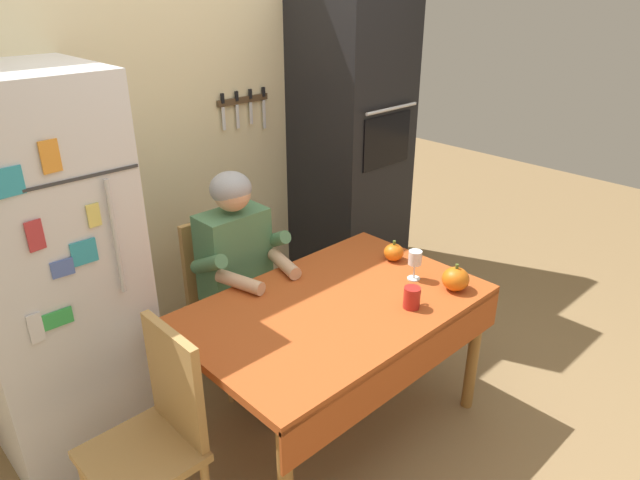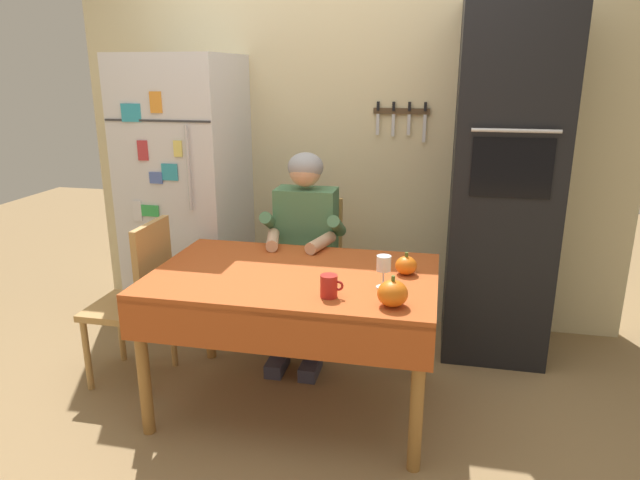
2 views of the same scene
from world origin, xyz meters
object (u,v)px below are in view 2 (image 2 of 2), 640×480
object	(u,v)px
wall_oven	(504,185)
chair_left_side	(139,296)
coffee_mug	(329,286)
refrigerator	(188,196)
pumpkin_large	(393,293)
wine_glass	(384,265)
pumpkin_medium	(406,265)
chair_behind_person	(311,265)
seated_person	(304,239)
dining_table	(293,290)

from	to	relation	value
wall_oven	chair_left_side	world-z (taller)	wall_oven
wall_oven	coffee_mug	size ratio (longest dim) A/B	20.21
refrigerator	pumpkin_large	world-z (taller)	refrigerator
wine_glass	pumpkin_medium	bearing A→B (deg)	66.32
refrigerator	coffee_mug	distance (m)	1.64
wall_oven	wine_glass	size ratio (longest dim) A/B	13.56
chair_behind_person	seated_person	bearing A→B (deg)	-90.00
refrigerator	dining_table	distance (m)	1.32
wall_oven	wine_glass	world-z (taller)	wall_oven
seated_person	coffee_mug	bearing A→B (deg)	-69.19
refrigerator	coffee_mug	world-z (taller)	refrigerator
chair_behind_person	pumpkin_medium	size ratio (longest dim) A/B	8.25
wine_glass	pumpkin_large	world-z (taller)	wine_glass
chair_left_side	pumpkin_large	distance (m)	1.49
chair_behind_person	coffee_mug	distance (m)	1.12
dining_table	chair_behind_person	size ratio (longest dim) A/B	1.51
coffee_mug	wine_glass	distance (m)	0.28
chair_behind_person	chair_left_side	world-z (taller)	same
pumpkin_large	chair_behind_person	bearing A→B (deg)	119.19
coffee_mug	wall_oven	bearing A→B (deg)	55.03
wine_glass	pumpkin_large	bearing A→B (deg)	-73.42
pumpkin_large	wine_glass	bearing A→B (deg)	106.58
chair_behind_person	refrigerator	bearing A→B (deg)	173.98
wall_oven	dining_table	size ratio (longest dim) A/B	1.50
pumpkin_medium	refrigerator	bearing A→B (deg)	152.82
dining_table	pumpkin_medium	size ratio (longest dim) A/B	12.42
chair_left_side	wine_glass	distance (m)	1.41
seated_person	chair_left_side	distance (m)	0.98
chair_behind_person	pumpkin_large	world-z (taller)	chair_behind_person
pumpkin_medium	coffee_mug	bearing A→B (deg)	-130.53
chair_behind_person	pumpkin_large	xyz separation A→B (m)	(0.60, -1.08, 0.29)
wall_oven	wine_glass	xyz separation A→B (m)	(-0.60, -1.01, -0.20)
wine_glass	pumpkin_medium	world-z (taller)	wine_glass
dining_table	coffee_mug	distance (m)	0.36
chair_left_side	pumpkin_medium	distance (m)	1.47
refrigerator	dining_table	xyz separation A→B (m)	(0.95, -0.88, -0.24)
wall_oven	seated_person	world-z (taller)	wall_oven
refrigerator	wine_glass	size ratio (longest dim) A/B	11.63
dining_table	chair_left_side	bearing A→B (deg)	174.14
wine_glass	wall_oven	bearing A→B (deg)	59.43
seated_person	chair_left_side	world-z (taller)	seated_person
seated_person	dining_table	bearing A→B (deg)	-81.34
wine_glass	pumpkin_large	size ratio (longest dim) A/B	1.14
chair_behind_person	wine_glass	xyz separation A→B (m)	(0.54, -0.88, 0.34)
dining_table	chair_behind_person	world-z (taller)	chair_behind_person
dining_table	pumpkin_medium	world-z (taller)	pumpkin_medium
dining_table	chair_behind_person	bearing A→B (deg)	96.62
coffee_mug	chair_left_side	bearing A→B (deg)	163.29
wall_oven	seated_person	xyz separation A→B (m)	(-1.14, -0.32, -0.31)
chair_behind_person	wine_glass	bearing A→B (deg)	-58.27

